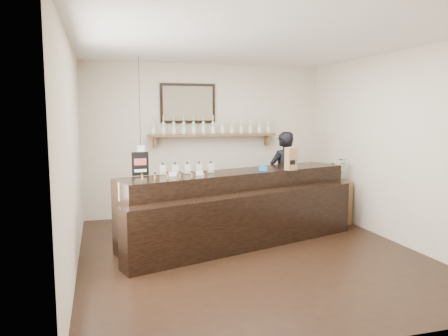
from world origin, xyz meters
TOP-DOWN VIEW (x-y plane):
  - ground at (0.00, 0.00)m, footprint 5.00×5.00m
  - room_shell at (0.00, 0.00)m, footprint 5.00×5.00m
  - back_wall_decor at (-0.14, 2.37)m, footprint 2.66×0.96m
  - counter at (0.06, 0.56)m, footprint 3.75×2.06m
  - promo_sign at (-1.40, 0.64)m, footprint 0.24×0.05m
  - paper_bag at (0.87, 0.61)m, footprint 0.18×0.15m
  - tape_dispenser at (0.43, 0.64)m, footprint 0.13×0.08m
  - side_cabinet at (2.00, 1.20)m, footprint 0.38×0.51m
  - potted_plant at (2.00, 1.20)m, footprint 0.40×0.37m
  - shopkeeper at (1.17, 1.55)m, footprint 0.75×0.59m

SIDE VIEW (x-z plane):
  - ground at x=0.00m, z-range 0.00..0.00m
  - side_cabinet at x=2.00m, z-range 0.00..0.74m
  - counter at x=0.06m, z-range -0.12..1.09m
  - shopkeeper at x=1.17m, z-range 0.00..1.79m
  - potted_plant at x=2.00m, z-range 0.74..1.14m
  - tape_dispenser at x=0.43m, z-range 1.03..1.13m
  - promo_sign at x=-1.40m, z-range 1.04..1.37m
  - paper_bag at x=0.87m, z-range 1.04..1.39m
  - room_shell at x=0.00m, z-range -0.80..4.20m
  - back_wall_decor at x=-0.14m, z-range 0.91..2.60m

